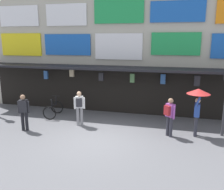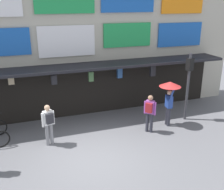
{
  "view_description": "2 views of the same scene",
  "coord_description": "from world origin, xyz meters",
  "views": [
    {
      "loc": [
        2.92,
        -9.0,
        4.11
      ],
      "look_at": [
        0.3,
        1.37,
        1.62
      ],
      "focal_mm": 39.08,
      "sensor_mm": 36.0,
      "label": 1
    },
    {
      "loc": [
        -2.13,
        -8.3,
        5.43
      ],
      "look_at": [
        1.42,
        1.83,
        1.64
      ],
      "focal_mm": 43.17,
      "sensor_mm": 36.0,
      "label": 2
    }
  ],
  "objects": [
    {
      "name": "ground_plane",
      "position": [
        0.0,
        0.0,
        0.0
      ],
      "size": [
        80.0,
        80.0,
        0.0
      ],
      "primitive_type": "plane",
      "color": "slate"
    },
    {
      "name": "shopfront",
      "position": [
        -0.0,
        4.57,
        3.96
      ],
      "size": [
        18.0,
        2.6,
        8.0
      ],
      "color": "#B2AD9E",
      "rests_on": "ground"
    },
    {
      "name": "traffic_light_far",
      "position": [
        5.12,
        1.77,
        2.14
      ],
      "size": [
        0.33,
        0.35,
        3.2
      ],
      "color": "#38383D",
      "rests_on": "ground"
    },
    {
      "name": "pedestrian_with_umbrella",
      "position": [
        3.99,
        1.46,
        1.64
      ],
      "size": [
        0.96,
        0.96,
        2.08
      ],
      "color": "#2D2D38",
      "rests_on": "ground"
    },
    {
      "name": "pedestrian_in_white",
      "position": [
        -1.32,
        1.44,
        0.98
      ],
      "size": [
        0.51,
        0.43,
        1.68
      ],
      "color": "gray",
      "rests_on": "ground"
    },
    {
      "name": "pedestrian_in_red",
      "position": [
        2.87,
        1.13,
        0.98
      ],
      "size": [
        0.47,
        0.47,
        1.68
      ],
      "color": "#2D2D38",
      "rests_on": "ground"
    }
  ]
}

